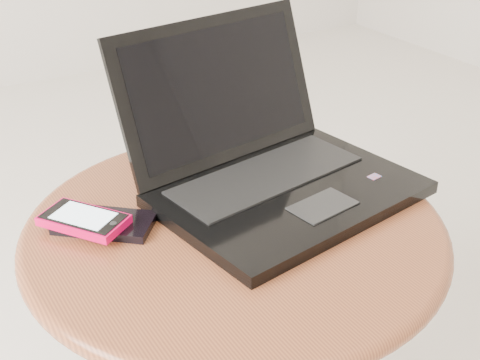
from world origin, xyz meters
TOP-DOWN VIEW (x-y plane):
  - table at (0.10, 0.05)m, footprint 0.57×0.57m
  - laptop at (0.19, 0.10)m, footprint 0.39×0.37m
  - phone_black at (-0.05, 0.12)m, footprint 0.14×0.13m
  - phone_pink at (-0.08, 0.13)m, footprint 0.11×0.12m

SIDE VIEW (x-z plane):
  - table at x=0.10m, z-range 0.13..0.58m
  - phone_black at x=-0.05m, z-range 0.45..0.46m
  - phone_pink at x=-0.08m, z-range 0.46..0.48m
  - laptop at x=0.19m, z-range 0.38..0.60m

